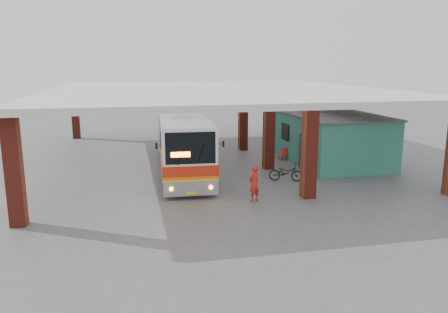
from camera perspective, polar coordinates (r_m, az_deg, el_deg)
name	(u,v)px	position (r m, az deg, el deg)	size (l,w,h in m)	color
ground	(231,184)	(22.98, 0.97, -3.65)	(90.00, 90.00, 0.00)	#515154
brick_columns	(235,129)	(27.62, 1.47, 3.62)	(20.10, 21.60, 4.35)	maroon
canopy_roof	(216,91)	(28.64, -1.05, 8.60)	(21.00, 23.00, 0.30)	beige
shop_building	(331,138)	(28.85, 13.74, 2.41)	(5.20, 8.20, 3.11)	#2D7264
coach_bus	(182,140)	(25.89, -5.51, 2.12)	(3.27, 12.44, 3.59)	silver
motorcycle	(286,173)	(23.74, 8.07, -2.09)	(0.63, 1.80, 0.94)	black
pedestrian	(254,183)	(20.03, 3.94, -3.54)	(0.62, 0.40, 1.69)	red
red_chair	(283,154)	(29.11, 7.78, 0.32)	(0.52, 0.52, 0.78)	red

